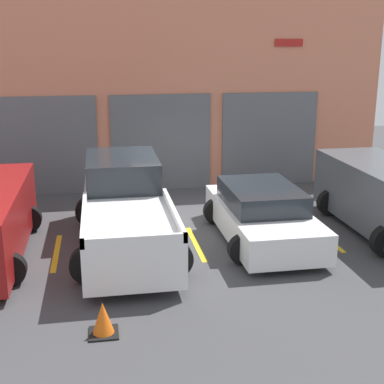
# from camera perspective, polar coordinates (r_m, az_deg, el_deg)

# --- Properties ---
(ground_plane) EXTENTS (28.00, 28.00, 0.00)m
(ground_plane) POSITION_cam_1_polar(r_m,az_deg,el_deg) (14.14, -1.00, -2.76)
(ground_plane) COLOR #3D3D3F
(shophouse_building) EXTENTS (13.78, 0.68, 5.96)m
(shophouse_building) POSITION_cam_1_polar(r_m,az_deg,el_deg) (16.74, -2.86, 10.33)
(shophouse_building) COLOR #D17A5B
(shophouse_building) RESTS_ON ground
(pickup_truck) EXTENTS (2.39, 5.49, 1.81)m
(pickup_truck) POSITION_cam_1_polar(r_m,az_deg,el_deg) (12.23, -7.10, -1.74)
(pickup_truck) COLOR white
(pickup_truck) RESTS_ON ground
(sedan_white) EXTENTS (2.24, 4.24, 1.28)m
(sedan_white) POSITION_cam_1_polar(r_m,az_deg,el_deg) (12.54, 7.44, -2.41)
(sedan_white) COLOR white
(sedan_white) RESTS_ON ground
(parking_stripe_left) EXTENTS (0.12, 2.20, 0.01)m
(parking_stripe_left) POSITION_cam_1_polar(r_m,az_deg,el_deg) (12.22, -14.26, -6.27)
(parking_stripe_left) COLOR gold
(parking_stripe_left) RESTS_ON ground
(parking_stripe_centre) EXTENTS (0.12, 2.20, 0.01)m
(parking_stripe_centre) POSITION_cam_1_polar(r_m,az_deg,el_deg) (12.36, 0.40, -5.52)
(parking_stripe_centre) COLOR gold
(parking_stripe_centre) RESTS_ON ground
(parking_stripe_right) EXTENTS (0.12, 2.20, 0.01)m
(parking_stripe_right) POSITION_cam_1_polar(r_m,az_deg,el_deg) (13.25, 13.87, -4.51)
(parking_stripe_right) COLOR gold
(parking_stripe_right) RESTS_ON ground
(traffic_cone) EXTENTS (0.47, 0.47, 0.55)m
(traffic_cone) POSITION_cam_1_polar(r_m,az_deg,el_deg) (8.78, -9.47, -13.27)
(traffic_cone) COLOR black
(traffic_cone) RESTS_ON ground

